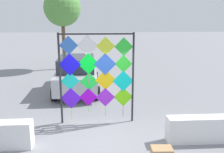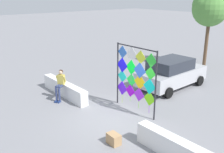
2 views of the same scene
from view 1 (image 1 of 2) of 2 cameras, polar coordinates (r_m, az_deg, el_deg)
ground at (r=7.59m, az=-2.61°, el=-14.61°), size 120.00×120.00×0.00m
kite_display_rack at (r=8.26m, az=-3.60°, el=1.10°), size 2.53×0.09×3.12m
parked_car at (r=12.34m, az=-8.14°, el=0.70°), size 2.24×4.52×1.74m
tree_broadleaf at (r=17.75m, az=-11.72°, el=15.47°), size 2.55×2.56×5.55m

